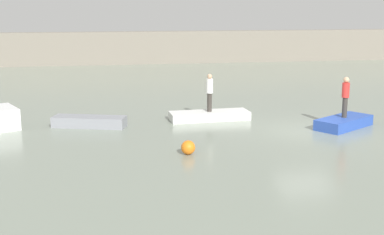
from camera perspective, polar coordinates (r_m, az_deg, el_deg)
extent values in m
plane|color=gray|center=(23.73, 12.02, -1.42)|extent=(120.00, 120.00, 0.00)
cube|color=gray|center=(49.50, 0.27, 7.46)|extent=(80.00, 1.20, 2.87)
cube|color=gray|center=(24.39, -10.78, -0.43)|extent=(3.36, 1.85, 0.47)
cube|color=white|center=(25.46, 1.85, 0.21)|extent=(3.80, 1.40, 0.39)
cube|color=#2B4CAD|center=(24.74, 15.73, -0.51)|extent=(3.10, 2.62, 0.46)
cylinder|color=#38332D|center=(25.34, 1.86, 1.61)|extent=(0.22, 0.22, 0.88)
cylinder|color=white|center=(25.21, 1.87, 3.35)|extent=(0.32, 0.32, 0.67)
sphere|color=tan|center=(25.15, 1.88, 4.37)|extent=(0.23, 0.23, 0.23)
cylinder|color=#38332D|center=(24.61, 15.82, 1.03)|extent=(0.22, 0.22, 0.90)
cylinder|color=red|center=(24.48, 15.92, 2.80)|extent=(0.32, 0.32, 0.65)
sphere|color=tan|center=(24.41, 15.98, 3.85)|extent=(0.26, 0.26, 0.26)
sphere|color=orange|center=(19.65, -0.41, -3.18)|extent=(0.52, 0.52, 0.52)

